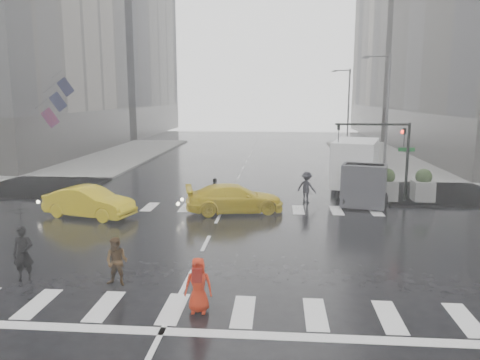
# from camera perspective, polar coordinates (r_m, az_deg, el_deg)

# --- Properties ---
(ground) EXTENTS (120.00, 120.00, 0.00)m
(ground) POSITION_cam_1_polar(r_m,az_deg,el_deg) (19.36, -4.19, -7.68)
(ground) COLOR black
(ground) RESTS_ON ground
(sidewalk_nw) EXTENTS (35.00, 35.00, 0.15)m
(sidewalk_nw) POSITION_cam_1_polar(r_m,az_deg,el_deg) (42.55, -27.11, 1.20)
(sidewalk_nw) COLOR slate
(sidewalk_nw) RESTS_ON ground
(building_nw_far) EXTENTS (26.05, 26.05, 44.00)m
(building_nw_far) POSITION_cam_1_polar(r_m,az_deg,el_deg) (82.00, -19.42, 19.72)
(building_nw_far) COLOR #5D5C56
(building_nw_far) RESTS_ON ground
(building_ne_far) EXTENTS (26.05, 26.05, 36.00)m
(building_ne_far) POSITION_cam_1_polar(r_m,az_deg,el_deg) (79.31, 25.04, 16.83)
(building_ne_far) COLOR gray
(building_ne_far) RESTS_ON ground
(road_markings) EXTENTS (18.00, 48.00, 0.01)m
(road_markings) POSITION_cam_1_polar(r_m,az_deg,el_deg) (19.36, -4.19, -7.67)
(road_markings) COLOR silver
(road_markings) RESTS_ON ground
(traffic_signal_pole) EXTENTS (4.45, 0.42, 4.50)m
(traffic_signal_pole) POSITION_cam_1_polar(r_m,az_deg,el_deg) (27.03, 17.78, 3.96)
(traffic_signal_pole) COLOR black
(traffic_signal_pole) RESTS_ON ground
(street_lamp_near) EXTENTS (2.15, 0.22, 9.00)m
(street_lamp_near) POSITION_cam_1_polar(r_m,az_deg,el_deg) (37.06, 17.32, 8.26)
(street_lamp_near) COLOR #59595B
(street_lamp_near) RESTS_ON ground
(street_lamp_far) EXTENTS (2.15, 0.22, 9.00)m
(street_lamp_far) POSITION_cam_1_polar(r_m,az_deg,el_deg) (56.76, 12.96, 9.01)
(street_lamp_far) COLOR #59595B
(street_lamp_far) RESTS_ON ground
(planter_west) EXTENTS (1.10, 1.10, 1.80)m
(planter_west) POSITION_cam_1_polar(r_m,az_deg,el_deg) (27.16, 13.31, -0.56)
(planter_west) COLOR slate
(planter_west) RESTS_ON ground
(planter_mid) EXTENTS (1.10, 1.10, 1.80)m
(planter_mid) POSITION_cam_1_polar(r_m,az_deg,el_deg) (27.53, 17.43, -0.61)
(planter_mid) COLOR slate
(planter_mid) RESTS_ON ground
(planter_east) EXTENTS (1.10, 1.10, 1.80)m
(planter_east) POSITION_cam_1_polar(r_m,az_deg,el_deg) (28.04, 21.42, -0.66)
(planter_east) COLOR slate
(planter_east) RESTS_ON ground
(flag_cluster) EXTENTS (2.87, 3.06, 4.69)m
(flag_cluster) POSITION_cam_1_polar(r_m,az_deg,el_deg) (40.86, -21.67, 9.12)
(flag_cluster) COLOR #59595B
(flag_cluster) RESTS_ON ground
(pedestrian_black) EXTENTS (1.09, 1.10, 2.43)m
(pedestrian_black) POSITION_cam_1_polar(r_m,az_deg,el_deg) (16.68, -25.07, -5.98)
(pedestrian_black) COLOR black
(pedestrian_black) RESTS_ON ground
(pedestrian_brown) EXTENTS (0.82, 0.68, 1.56)m
(pedestrian_brown) POSITION_cam_1_polar(r_m,az_deg,el_deg) (15.51, -14.79, -9.60)
(pedestrian_brown) COLOR #483119
(pedestrian_brown) RESTS_ON ground
(pedestrian_orange) EXTENTS (0.78, 0.53, 1.57)m
(pedestrian_orange) POSITION_cam_1_polar(r_m,az_deg,el_deg) (13.31, -5.10, -12.60)
(pedestrian_orange) COLOR red
(pedestrian_orange) RESTS_ON ground
(pedestrian_far_a) EXTENTS (1.01, 0.64, 1.67)m
(pedestrian_far_a) POSITION_cam_1_polar(r_m,az_deg,el_deg) (24.78, -3.03, -1.67)
(pedestrian_far_a) COLOR black
(pedestrian_far_a) RESTS_ON ground
(pedestrian_far_b) EXTENTS (1.30, 1.12, 1.76)m
(pedestrian_far_b) POSITION_cam_1_polar(r_m,az_deg,el_deg) (26.50, 8.12, -0.88)
(pedestrian_far_b) COLOR black
(pedestrian_far_b) RESTS_ON ground
(taxi_mid) EXTENTS (4.84, 2.76, 1.51)m
(taxi_mid) POSITION_cam_1_polar(r_m,az_deg,el_deg) (24.34, -17.91, -2.58)
(taxi_mid) COLOR #E1BF0B
(taxi_mid) RESTS_ON ground
(taxi_rear) EXTENTS (4.78, 3.01, 1.46)m
(taxi_rear) POSITION_cam_1_polar(r_m,az_deg,el_deg) (24.11, -0.66, -2.25)
(taxi_rear) COLOR #E1BF0B
(taxi_rear) RESTS_ON ground
(box_truck) EXTENTS (2.36, 6.28, 3.34)m
(box_truck) POSITION_cam_1_polar(r_m,az_deg,el_deg) (27.99, 14.12, 1.38)
(box_truck) COLOR white
(box_truck) RESTS_ON ground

